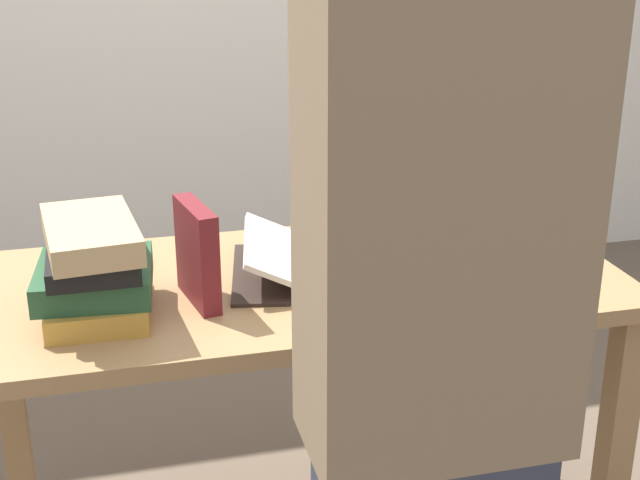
% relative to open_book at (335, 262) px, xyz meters
% --- Properties ---
extents(reading_desk, '(1.39, 0.64, 0.77)m').
position_rel_open_book_xyz_m(reading_desk, '(-0.08, -0.00, -0.14)').
color(reading_desk, '#937047').
rests_on(reading_desk, ground_plane).
extents(open_book, '(0.49, 0.41, 0.09)m').
position_rel_open_book_xyz_m(open_book, '(0.00, 0.00, 0.00)').
color(open_book, black).
rests_on(open_book, reading_desk).
extents(book_stack_tall, '(0.23, 0.30, 0.19)m').
position_rel_open_book_xyz_m(book_stack_tall, '(-0.50, -0.08, 0.07)').
color(book_stack_tall, '#BC8933').
rests_on(book_stack_tall, reading_desk).
extents(book_standing_upright, '(0.07, 0.18, 0.20)m').
position_rel_open_book_xyz_m(book_standing_upright, '(-0.30, -0.07, 0.07)').
color(book_standing_upright, maroon).
rests_on(book_standing_upright, reading_desk).
extents(reading_lamp, '(0.14, 0.14, 0.47)m').
position_rel_open_book_xyz_m(reading_lamp, '(0.26, 0.14, 0.32)').
color(reading_lamp, tan).
rests_on(reading_lamp, reading_desk).
extents(coffee_mug, '(0.09, 0.10, 0.08)m').
position_rel_open_book_xyz_m(coffee_mug, '(0.29, 0.07, 0.01)').
color(coffee_mug, '#4C7F5B').
rests_on(coffee_mug, reading_desk).
extents(pencil, '(0.07, 0.14, 0.01)m').
position_rel_open_book_xyz_m(pencil, '(-0.03, -0.24, -0.02)').
color(pencil, gold).
rests_on(pencil, reading_desk).
extents(person_reader, '(0.36, 0.22, 1.67)m').
position_rel_open_book_xyz_m(person_reader, '(-0.05, -0.69, 0.04)').
color(person_reader, '#2D3342').
rests_on(person_reader, ground_plane).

